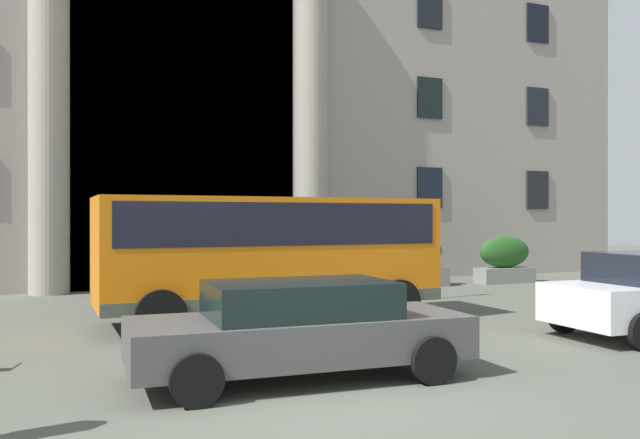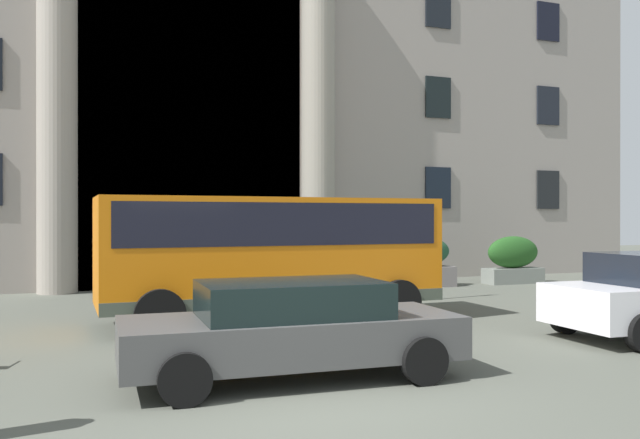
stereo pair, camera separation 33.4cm
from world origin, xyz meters
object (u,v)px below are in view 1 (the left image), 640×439
object	(u,v)px
hedge_planter_east	(266,267)
hedge_planter_entrance_right	(414,262)
orange_minibus	(269,248)
hedge_planter_entrance_left	(505,260)
parked_hatchback_near	(300,328)
bus_stop_sign	(421,238)

from	to	relation	value
hedge_planter_east	hedge_planter_entrance_right	xyz separation A→B (m)	(4.72, -0.25, 0.03)
orange_minibus	hedge_planter_east	distance (m)	5.61
hedge_planter_entrance_right	orange_minibus	bearing A→B (deg)	-141.56
hedge_planter_entrance_right	hedge_planter_entrance_left	bearing A→B (deg)	-2.61
hedge_planter_entrance_left	parked_hatchback_near	distance (m)	14.37
bus_stop_sign	hedge_planter_entrance_left	bearing A→B (deg)	30.18
hedge_planter_entrance_left	hedge_planter_entrance_right	bearing A→B (deg)	177.39
bus_stop_sign	hedge_planter_east	size ratio (longest dim) A/B	1.29
bus_stop_sign	hedge_planter_entrance_left	size ratio (longest dim) A/B	1.32
bus_stop_sign	hedge_planter_entrance_right	bearing A→B (deg)	62.57
hedge_planter_entrance_left	hedge_planter_east	bearing A→B (deg)	177.15
orange_minibus	hedge_planter_east	bearing A→B (deg)	72.23
orange_minibus	bus_stop_sign	bearing A→B (deg)	22.50
bus_stop_sign	parked_hatchback_near	distance (m)	8.90
hedge_planter_entrance_right	parked_hatchback_near	world-z (taller)	hedge_planter_entrance_right
orange_minibus	bus_stop_sign	size ratio (longest dim) A/B	2.57
orange_minibus	hedge_planter_east	xyz separation A→B (m)	(1.65, 5.31, -0.80)
orange_minibus	hedge_planter_entrance_left	world-z (taller)	orange_minibus
hedge_planter_east	hedge_planter_entrance_left	xyz separation A→B (m)	(8.08, -0.40, 0.01)
bus_stop_sign	hedge_planter_entrance_right	world-z (taller)	bus_stop_sign
hedge_planter_entrance_right	hedge_planter_east	bearing A→B (deg)	176.97
hedge_planter_east	hedge_planter_entrance_right	world-z (taller)	hedge_planter_entrance_right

